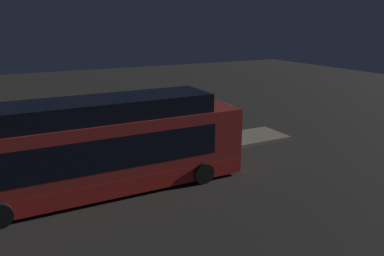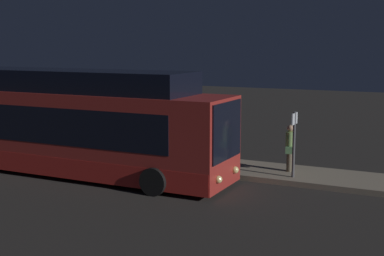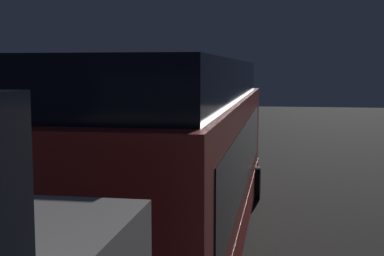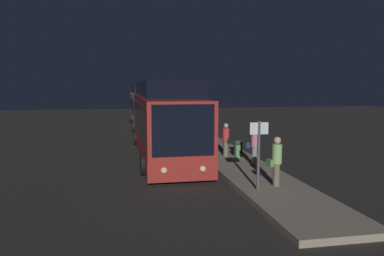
{
  "view_description": "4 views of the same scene",
  "coord_description": "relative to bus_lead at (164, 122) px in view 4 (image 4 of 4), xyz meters",
  "views": [
    {
      "loc": [
        -4.74,
        -14.25,
        6.7
      ],
      "look_at": [
        2.91,
        0.53,
        1.92
      ],
      "focal_mm": 35.0,
      "sensor_mm": 36.0,
      "label": 1
    },
    {
      "loc": [
        10.72,
        -15.49,
        4.73
      ],
      "look_at": [
        2.91,
        0.53,
        1.92
      ],
      "focal_mm": 50.0,
      "sensor_mm": 36.0,
      "label": 2
    },
    {
      "loc": [
        -12.41,
        -2.03,
        3.64
      ],
      "look_at": [
        2.91,
        0.53,
        1.92
      ],
      "focal_mm": 50.0,
      "sensor_mm": 36.0,
      "label": 3
    },
    {
      "loc": [
        17.36,
        -2.22,
        3.63
      ],
      "look_at": [
        2.91,
        0.53,
        1.92
      ],
      "focal_mm": 35.0,
      "sensor_mm": 36.0,
      "label": 4
    }
  ],
  "objects": [
    {
      "name": "sign_post",
      "position": [
        7.7,
        2.22,
        -0.13
      ],
      "size": [
        0.1,
        0.62,
        2.28
      ],
      "color": "#4C4C51",
      "rests_on": "platform"
    },
    {
      "name": "suitcase",
      "position": [
        2.19,
        3.25,
        -1.23
      ],
      "size": [
        0.34,
        0.21,
        0.84
      ],
      "color": "#598C59",
      "rests_on": "platform"
    },
    {
      "name": "platform",
      "position": [
        1.7,
        2.9,
        -1.63
      ],
      "size": [
        20.0,
        2.46,
        0.19
      ],
      "color": "gray",
      "rests_on": "ground"
    },
    {
      "name": "passenger_waiting",
      "position": [
        4.08,
        3.41,
        -0.57
      ],
      "size": [
        0.59,
        0.54,
        1.76
      ],
      "rotation": [
        0.0,
        0.0,
        2.17
      ],
      "color": "gray",
      "rests_on": "platform"
    },
    {
      "name": "bus_lead",
      "position": [
        0.0,
        0.0,
        0.0
      ],
      "size": [
        12.19,
        2.85,
        3.81
      ],
      "color": "maroon",
      "rests_on": "ground"
    },
    {
      "name": "ground",
      "position": [
        1.7,
        0.07,
        -1.72
      ],
      "size": [
        80.0,
        80.0,
        0.0
      ],
      "primitive_type": "plane",
      "color": "#2B2826"
    },
    {
      "name": "trash_bin",
      "position": [
        1.14,
        3.64,
        -1.21
      ],
      "size": [
        0.44,
        0.44,
        0.65
      ],
      "color": "#2D4C33",
      "rests_on": "platform"
    },
    {
      "name": "bus_second",
      "position": [
        -13.51,
        0.0,
        -0.11
      ],
      "size": [
        11.67,
        2.71,
        3.57
      ],
      "color": "#B2ADA8",
      "rests_on": "ground"
    },
    {
      "name": "passenger_boarding",
      "position": [
        7.36,
        2.99,
        -0.61
      ],
      "size": [
        0.4,
        0.56,
        1.7
      ],
      "rotation": [
        0.0,
        0.0,
        -2.95
      ],
      "color": "#6B604C",
      "rests_on": "platform"
    },
    {
      "name": "passenger_with_bags",
      "position": [
        1.84,
        2.81,
        -0.67
      ],
      "size": [
        0.6,
        0.57,
        1.6
      ],
      "rotation": [
        0.0,
        0.0,
        -0.89
      ],
      "color": "#6B604C",
      "rests_on": "platform"
    }
  ]
}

